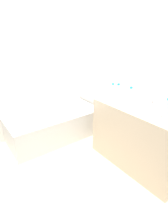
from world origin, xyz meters
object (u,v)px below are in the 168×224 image
at_px(bathtub, 55,124).
at_px(drinking_glass_2, 158,113).
at_px(sink_basin, 143,107).
at_px(drinking_glass_0, 123,98).
at_px(water_bottle_4, 130,96).
at_px(water_bottle_0, 167,109).
at_px(water_bottle_2, 113,91).
at_px(sink_faucet, 152,104).
at_px(water_bottle_3, 118,93).

bearing_deg(bathtub, drinking_glass_2, -71.94).
bearing_deg(drinking_glass_2, bathtub, 108.06).
height_order(sink_basin, drinking_glass_0, drinking_glass_0).
bearing_deg(water_bottle_4, water_bottle_0, -91.56).
distance_m(sink_basin, water_bottle_2, 0.59).
xyz_separation_m(water_bottle_2, drinking_glass_0, (-0.01, -0.23, -0.05)).
xyz_separation_m(sink_basin, water_bottle_2, (0.03, 0.59, 0.07)).
bearing_deg(water_bottle_0, drinking_glass_2, 121.58).
distance_m(sink_faucet, water_bottle_3, 0.48).
bearing_deg(bathtub, water_bottle_3, -59.33).
bearing_deg(bathtub, water_bottle_0, -71.30).
bearing_deg(sink_faucet, bathtub, 118.48).
bearing_deg(drinking_glass_2, sink_faucet, 46.04).
xyz_separation_m(bathtub, drinking_glass_0, (0.60, -1.03, 0.68)).
distance_m(bathtub, water_bottle_4, 1.50).
relative_size(water_bottle_0, drinking_glass_0, 2.60).
bearing_deg(sink_basin, water_bottle_3, 91.74).
xyz_separation_m(water_bottle_0, drinking_glass_2, (-0.04, 0.07, -0.07)).
relative_size(water_bottle_3, drinking_glass_0, 2.70).
bearing_deg(water_bottle_0, bathtub, 108.70).
bearing_deg(water_bottle_4, drinking_glass_0, 84.58).
xyz_separation_m(bathtub, water_bottle_0, (0.57, -1.70, 0.74)).
height_order(sink_basin, water_bottle_4, water_bottle_4).
xyz_separation_m(water_bottle_3, drinking_glass_0, (0.04, -0.08, -0.07)).
bearing_deg(water_bottle_4, drinking_glass_2, -97.28).
bearing_deg(bathtub, sink_basin, -67.40).
bearing_deg(water_bottle_0, water_bottle_3, 90.67).
xyz_separation_m(sink_basin, drinking_glass_0, (0.02, 0.36, 0.02)).
xyz_separation_m(water_bottle_4, drinking_glass_0, (0.01, 0.13, -0.07)).
bearing_deg(drinking_glass_2, water_bottle_2, 84.36).
bearing_deg(water_bottle_4, sink_basin, -92.48).
height_order(bathtub, water_bottle_0, water_bottle_0).
relative_size(sink_faucet, drinking_glass_2, 1.85).
relative_size(sink_basin, water_bottle_3, 1.19).
height_order(bathtub, drinking_glass_0, bathtub).
relative_size(sink_basin, water_bottle_0, 1.24).
relative_size(bathtub, water_bottle_2, 7.67).
relative_size(water_bottle_0, water_bottle_3, 0.96).
relative_size(sink_faucet, water_bottle_4, 0.62).
relative_size(bathtub, drinking_glass_0, 17.89).
bearing_deg(drinking_glass_0, water_bottle_0, -92.32).
relative_size(water_bottle_0, water_bottle_2, 1.11).
bearing_deg(sink_basin, bathtub, 112.60).
bearing_deg(water_bottle_3, drinking_glass_2, -93.07).
bearing_deg(water_bottle_2, water_bottle_0, -92.34).
bearing_deg(drinking_glass_0, water_bottle_2, 87.62).
height_order(sink_faucet, drinking_glass_0, drinking_glass_0).
distance_m(bathtub, water_bottle_0, 1.94).
height_order(bathtub, water_bottle_3, water_bottle_3).
bearing_deg(water_bottle_0, water_bottle_2, 87.66).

